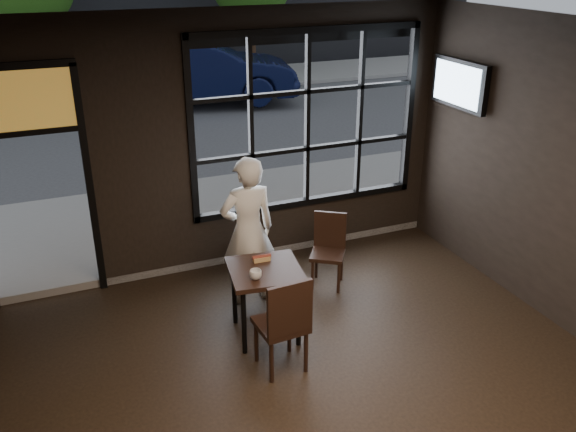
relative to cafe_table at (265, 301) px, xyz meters
name	(u,v)px	position (x,y,z in m)	size (l,w,h in m)	color
ceiling	(365,52)	(0.01, -1.82, 2.82)	(6.00, 7.00, 0.02)	black
window_frame	(307,120)	(1.21, 1.68, 1.41)	(3.06, 0.12, 2.28)	black
stained_transom	(16,100)	(-2.09, 1.68, 1.96)	(1.20, 0.06, 0.70)	orange
street_asphalt	(79,48)	(0.01, 22.18, -0.41)	(60.00, 41.00, 0.04)	#545456
cafe_table	(265,301)	(0.00, 0.00, 0.00)	(0.73, 0.73, 0.79)	black
chair_near	(281,321)	(-0.06, -0.58, 0.12)	(0.45, 0.45, 1.04)	black
chair_window	(328,252)	(1.05, 0.67, 0.05)	(0.39, 0.39, 0.90)	black
man	(248,231)	(0.07, 0.74, 0.48)	(0.64, 0.42, 1.75)	white
hotdog	(262,258)	(0.03, 0.17, 0.42)	(0.20, 0.08, 0.06)	tan
cup	(255,275)	(-0.16, -0.16, 0.44)	(0.12, 0.12, 0.10)	silver
tv	(460,84)	(2.94, 0.97, 1.86)	(0.11, 1.01, 0.59)	black
navy_car	(200,71)	(2.04, 10.23, 0.52)	(1.72, 4.92, 1.62)	black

